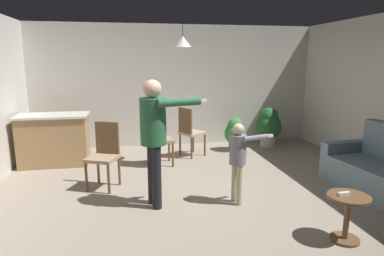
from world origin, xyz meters
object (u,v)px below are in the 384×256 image
kitchen_counter (54,140)px  dining_chair_by_counter (190,130)px  potted_plant_corner (268,125)px  dining_chair_near_wall (104,153)px  potted_plant_by_wall (235,133)px  side_table_by_couch (347,212)px  person_child (238,154)px  dining_chair_centre_back (157,136)px  person_adult (154,129)px  spare_remote_on_table (344,194)px

kitchen_counter → dining_chair_by_counter: 2.57m
dining_chair_by_counter → potted_plant_corner: bearing=74.0°
dining_chair_near_wall → potted_plant_by_wall: 3.11m
side_table_by_couch → person_child: size_ratio=0.47×
kitchen_counter → potted_plant_corner: (4.47, 0.57, 0.01)m
kitchen_counter → dining_chair_near_wall: bearing=-52.9°
dining_chair_centre_back → potted_plant_by_wall: dining_chair_centre_back is taller
person_child → potted_plant_by_wall: size_ratio=1.56×
person_child → dining_chair_by_counter: size_ratio=1.11×
dining_chair_centre_back → potted_plant_by_wall: size_ratio=1.40×
dining_chair_by_counter → dining_chair_centre_back: same height
dining_chair_near_wall → person_child: bearing=175.4°
person_adult → spare_remote_on_table: (1.90, -1.26, -0.51)m
side_table_by_couch → person_child: 1.47m
person_child → potted_plant_by_wall: person_child is taller
kitchen_counter → person_adult: size_ratio=0.75×
dining_chair_by_counter → potted_plant_by_wall: (1.05, 0.27, -0.15)m
kitchen_counter → spare_remote_on_table: kitchen_counter is taller
person_child → spare_remote_on_table: person_child is taller
side_table_by_couch → dining_chair_near_wall: dining_chair_near_wall is taller
dining_chair_by_counter → potted_plant_corner: (1.91, 0.49, -0.06)m
potted_plant_corner → dining_chair_centre_back: bearing=-159.8°
person_child → dining_chair_by_counter: bearing=169.3°
potted_plant_corner → spare_remote_on_table: bearing=-102.3°
person_child → potted_plant_corner: size_ratio=1.26×
person_adult → potted_plant_by_wall: size_ratio=2.37×
side_table_by_couch → spare_remote_on_table: 0.22m
dining_chair_by_counter → dining_chair_near_wall: same height
dining_chair_centre_back → potted_plant_corner: size_ratio=1.13×
dining_chair_near_wall → dining_chair_centre_back: same height
person_adult → dining_chair_near_wall: (-0.71, 0.83, -0.50)m
kitchen_counter → person_child: person_child is taller
dining_chair_centre_back → potted_plant_corner: 2.77m
dining_chair_centre_back → side_table_by_couch: bearing=26.1°
spare_remote_on_table → kitchen_counter: bearing=136.7°
dining_chair_near_wall → dining_chair_centre_back: bearing=-109.9°
dining_chair_near_wall → person_adult: bearing=153.9°
dining_chair_by_counter → dining_chair_near_wall: bearing=-78.7°
dining_chair_near_wall → dining_chair_centre_back: 1.28m
dining_chair_centre_back → dining_chair_by_counter: bearing=119.6°
dining_chair_near_wall → potted_plant_corner: dining_chair_near_wall is taller
kitchen_counter → dining_chair_near_wall: size_ratio=1.26×
person_adult → potted_plant_by_wall: 3.21m
dining_chair_centre_back → spare_remote_on_table: size_ratio=7.69×
kitchen_counter → person_adult: (1.71, -2.15, 0.57)m
dining_chair_centre_back → kitchen_counter: bearing=-105.9°
spare_remote_on_table → dining_chair_by_counter: bearing=106.6°
dining_chair_centre_back → potted_plant_corner: (2.60, 0.96, -0.06)m
person_adult → dining_chair_centre_back: 1.84m
dining_chair_centre_back → person_adult: bearing=-9.8°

